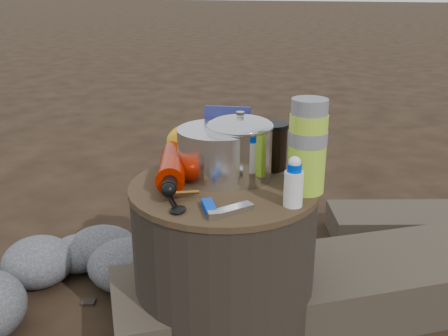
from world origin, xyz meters
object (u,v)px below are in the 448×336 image
(travel_mug, at_px, (271,147))
(camping_pot, at_px, (240,147))
(stump, at_px, (224,261))
(fuel_bottle, at_px, (173,166))
(thermos, at_px, (307,147))
(log_main, at_px, (428,274))

(travel_mug, bearing_deg, camping_pot, -121.13)
(travel_mug, bearing_deg, stump, -117.81)
(stump, distance_m, travel_mug, 0.33)
(stump, relative_size, travel_mug, 3.79)
(camping_pot, height_order, travel_mug, camping_pot)
(fuel_bottle, xyz_separation_m, travel_mug, (0.22, 0.16, 0.03))
(thermos, relative_size, travel_mug, 1.80)
(camping_pot, height_order, fuel_bottle, camping_pot)
(fuel_bottle, distance_m, travel_mug, 0.27)
(log_main, relative_size, travel_mug, 15.06)
(stump, xyz_separation_m, travel_mug, (0.08, 0.15, 0.28))
(thermos, distance_m, travel_mug, 0.18)
(log_main, height_order, travel_mug, travel_mug)
(camping_pot, xyz_separation_m, travel_mug, (0.06, 0.10, -0.02))
(stump, distance_m, log_main, 0.65)
(log_main, relative_size, camping_pot, 11.30)
(travel_mug, bearing_deg, log_main, 23.38)
(log_main, xyz_separation_m, travel_mug, (-0.45, -0.20, 0.42))
(stump, bearing_deg, camping_pot, 68.31)
(log_main, bearing_deg, travel_mug, -100.41)
(thermos, bearing_deg, fuel_bottle, -174.44)
(log_main, height_order, camping_pot, camping_pot)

